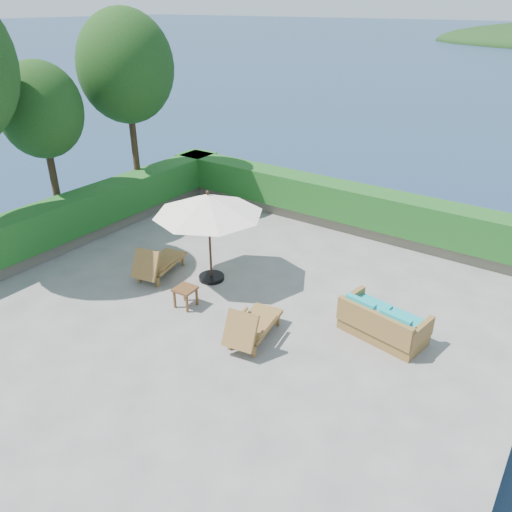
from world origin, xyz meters
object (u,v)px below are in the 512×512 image
Objects in this scene: side_table at (185,291)px; lounge_right at (252,325)px; patio_umbrella at (208,205)px; lounge_left at (158,263)px; wicker_loveseat at (382,324)px.

lounge_right is at bearing -5.92° from side_table.
patio_umbrella is at bearing 137.51° from lounge_right.
lounge_right is 1.96m from side_table.
lounge_right is (3.44, -0.84, -0.00)m from lounge_left.
patio_umbrella is at bearing -168.49° from wicker_loveseat.
side_table is 4.27m from wicker_loveseat.
patio_umbrella is 2.06m from lounge_left.
lounge_right is 0.90× the size of wicker_loveseat.
wicker_loveseat is at bearing 1.80° from patio_umbrella.
lounge_right is 3.46× the size of side_table.
lounge_left is 0.91× the size of wicker_loveseat.
patio_umbrella is 5.89× the size of side_table.
lounge_left is 1.62m from side_table.
lounge_left is at bearing -151.39° from patio_umbrella.
patio_umbrella reaches higher than side_table.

